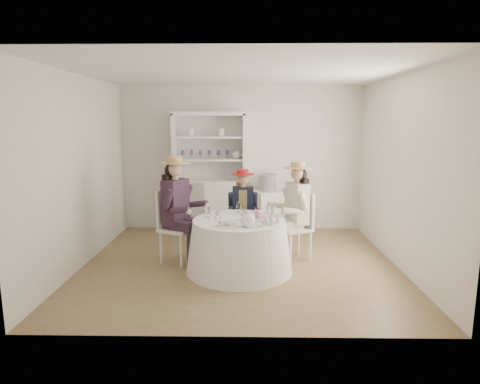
{
  "coord_description": "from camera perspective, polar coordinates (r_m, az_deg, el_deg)",
  "views": [
    {
      "loc": [
        0.09,
        -5.56,
        2.05
      ],
      "look_at": [
        0.0,
        0.1,
        1.05
      ],
      "focal_mm": 30.0,
      "sensor_mm": 36.0,
      "label": 1
    }
  ],
  "objects": [
    {
      "name": "hatbox",
      "position": [
        7.41,
        3.96,
        1.36
      ],
      "size": [
        0.37,
        0.37,
        0.31
      ],
      "primitive_type": "cylinder",
      "rotation": [
        0.0,
        0.0,
        0.22
      ],
      "color": "black",
      "rests_on": "side_table"
    },
    {
      "name": "ceiling",
      "position": [
        5.6,
        -0.02,
        16.68
      ],
      "size": [
        4.5,
        4.5,
        0.0
      ],
      "primitive_type": "plane",
      "rotation": [
        3.14,
        0.0,
        0.0
      ],
      "color": "white",
      "rests_on": "wall_back"
    },
    {
      "name": "wall_right",
      "position": [
        6.01,
        22.01,
        2.59
      ],
      "size": [
        0.0,
        4.5,
        4.5
      ],
      "primitive_type": "plane",
      "rotation": [
        1.57,
        0.0,
        -1.57
      ],
      "color": "silver",
      "rests_on": "ground"
    },
    {
      "name": "cupcake_stand",
      "position": [
        5.26,
        4.5,
        -3.68
      ],
      "size": [
        0.23,
        0.23,
        0.22
      ],
      "rotation": [
        0.0,
        0.0,
        0.43
      ],
      "color": "white",
      "rests_on": "tea_table"
    },
    {
      "name": "wall_back",
      "position": [
        7.59,
        0.24,
        4.73
      ],
      "size": [
        4.5,
        0.0,
        4.5
      ],
      "primitive_type": "plane",
      "rotation": [
        1.57,
        0.0,
        0.0
      ],
      "color": "silver",
      "rests_on": "ground"
    },
    {
      "name": "ground",
      "position": [
        5.93,
        -0.02,
        -10.22
      ],
      "size": [
        4.5,
        4.5,
        0.0
      ],
      "primitive_type": "plane",
      "color": "brown",
      "rests_on": "ground"
    },
    {
      "name": "teacup_a",
      "position": [
        5.59,
        -3.09,
        -3.31
      ],
      "size": [
        0.1,
        0.1,
        0.07
      ],
      "primitive_type": "imported",
      "rotation": [
        0.0,
        0.0,
        0.14
      ],
      "color": "white",
      "rests_on": "tea_table"
    },
    {
      "name": "teacup_b",
      "position": [
        5.73,
        0.55,
        -2.98
      ],
      "size": [
        0.09,
        0.09,
        0.07
      ],
      "primitive_type": "imported",
      "rotation": [
        0.0,
        0.0,
        0.27
      ],
      "color": "white",
      "rests_on": "tea_table"
    },
    {
      "name": "guest_left",
      "position": [
        5.85,
        -8.92,
        -1.63
      ],
      "size": [
        0.66,
        0.6,
        1.56
      ],
      "rotation": [
        0.0,
        0.0,
        1.12
      ],
      "color": "silver",
      "rests_on": "ground"
    },
    {
      "name": "stemware_set",
      "position": [
        5.46,
        -0.13,
        -3.19
      ],
      "size": [
        0.96,
        0.92,
        0.15
      ],
      "color": "white",
      "rests_on": "tea_table"
    },
    {
      "name": "tea_table",
      "position": [
        5.58,
        -0.13,
        -7.6
      ],
      "size": [
        1.47,
        1.47,
        0.73
      ],
      "rotation": [
        0.0,
        0.0,
        -0.3
      ],
      "color": "white",
      "rests_on": "ground"
    },
    {
      "name": "hutch",
      "position": [
        7.47,
        -4.26,
        0.26
      ],
      "size": [
        1.47,
        0.9,
        2.22
      ],
      "rotation": [
        0.0,
        0.0,
        0.33
      ],
      "color": "silver",
      "rests_on": "ground"
    },
    {
      "name": "spare_chair",
      "position": [
        6.96,
        -6.03,
        -2.41
      ],
      "size": [
        0.56,
        0.56,
        1.04
      ],
      "rotation": [
        0.0,
        0.0,
        2.77
      ],
      "color": "silver",
      "rests_on": "ground"
    },
    {
      "name": "flower_bowl",
      "position": [
        5.38,
        1.63,
        -3.89
      ],
      "size": [
        0.24,
        0.24,
        0.06
      ],
      "primitive_type": "imported",
      "rotation": [
        0.0,
        0.0,
        0.01
      ],
      "color": "white",
      "rests_on": "tea_table"
    },
    {
      "name": "table_teapot",
      "position": [
        5.1,
        1.21,
        -4.05
      ],
      "size": [
        0.26,
        0.19,
        0.2
      ],
      "rotation": [
        0.0,
        0.0,
        0.13
      ],
      "color": "white",
      "rests_on": "tea_table"
    },
    {
      "name": "teacup_c",
      "position": [
        5.65,
        2.13,
        -3.16
      ],
      "size": [
        0.11,
        0.11,
        0.07
      ],
      "primitive_type": "imported",
      "rotation": [
        0.0,
        0.0,
        -0.28
      ],
      "color": "white",
      "rests_on": "tea_table"
    },
    {
      "name": "guest_mid",
      "position": [
        6.42,
        0.41,
        -1.81
      ],
      "size": [
        0.47,
        0.49,
        1.3
      ],
      "rotation": [
        0.0,
        0.0,
        0.02
      ],
      "color": "silver",
      "rests_on": "ground"
    },
    {
      "name": "side_table",
      "position": [
        7.51,
        3.9,
        -2.78
      ],
      "size": [
        0.66,
        0.66,
        0.78
      ],
      "primitive_type": "cube",
      "rotation": [
        0.0,
        0.0,
        0.42
      ],
      "color": "silver",
      "rests_on": "ground"
    },
    {
      "name": "sandwich_plate",
      "position": [
        5.16,
        -1.81,
        -4.67
      ],
      "size": [
        0.28,
        0.28,
        0.06
      ],
      "rotation": [
        0.0,
        0.0,
        -0.38
      ],
      "color": "white",
      "rests_on": "tea_table"
    },
    {
      "name": "guest_right",
      "position": [
        5.98,
        7.88,
        -1.86
      ],
      "size": [
        0.62,
        0.56,
        1.47
      ],
      "rotation": [
        0.0,
        0.0,
        -1.15
      ],
      "color": "silver",
      "rests_on": "ground"
    },
    {
      "name": "wall_left",
      "position": [
        6.08,
        -21.78,
        2.68
      ],
      "size": [
        0.0,
        4.5,
        4.5
      ],
      "primitive_type": "plane",
      "rotation": [
        1.57,
        0.0,
        1.57
      ],
      "color": "silver",
      "rests_on": "ground"
    },
    {
      "name": "wall_front",
      "position": [
        3.63,
        -0.55,
        -1.1
      ],
      "size": [
        4.5,
        0.0,
        4.5
      ],
      "primitive_type": "plane",
      "rotation": [
        -1.57,
        0.0,
        0.0
      ],
      "color": "silver",
      "rests_on": "ground"
    },
    {
      "name": "flower_arrangement",
      "position": [
        5.38,
        1.98,
        -3.17
      ],
      "size": [
        0.2,
        0.2,
        0.08
      ],
      "rotation": [
        0.0,
        0.0,
        -0.26
      ],
      "color": "pink",
      "rests_on": "tea_table"
    }
  ]
}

